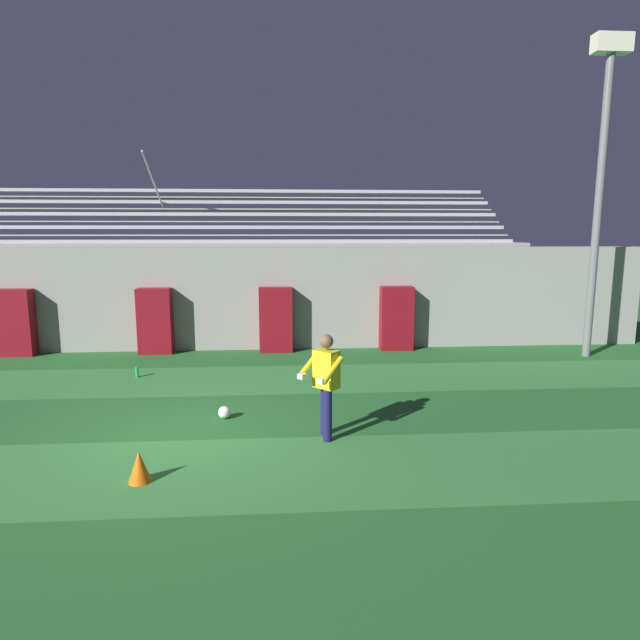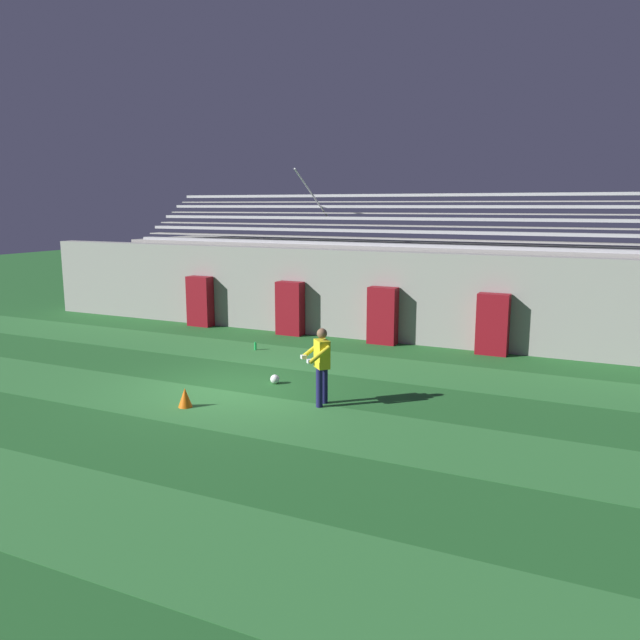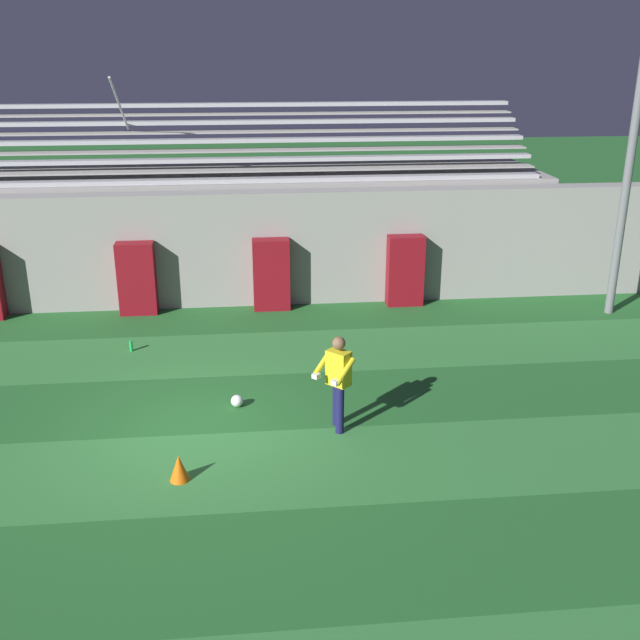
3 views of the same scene
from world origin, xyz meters
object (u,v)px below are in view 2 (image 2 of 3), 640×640
(padding_pillar_gate_right, at_px, (383,316))
(padding_pillar_far_left, at_px, (200,301))
(goalkeeper, at_px, (321,362))
(soccer_ball, at_px, (275,379))
(padding_pillar_far_right, at_px, (493,324))
(water_bottle, at_px, (255,346))
(padding_pillar_gate_left, at_px, (290,308))
(traffic_cone, at_px, (185,397))

(padding_pillar_gate_right, bearing_deg, padding_pillar_far_left, 180.00)
(goalkeeper, xyz_separation_m, soccer_ball, (-1.69, 1.00, -0.84))
(padding_pillar_gate_right, distance_m, padding_pillar_far_right, 3.30)
(padding_pillar_gate_right, height_order, goalkeeper, padding_pillar_gate_right)
(padding_pillar_far_left, relative_size, padding_pillar_far_right, 1.00)
(soccer_ball, relative_size, water_bottle, 0.92)
(padding_pillar_far_left, relative_size, soccer_ball, 7.95)
(padding_pillar_far_left, xyz_separation_m, goalkeeper, (7.63, -6.24, 0.08))
(padding_pillar_gate_left, distance_m, padding_pillar_far_left, 3.58)
(padding_pillar_gate_left, xyz_separation_m, padding_pillar_far_right, (6.50, 0.00, 0.00))
(padding_pillar_gate_left, height_order, water_bottle, padding_pillar_gate_left)
(padding_pillar_far_left, distance_m, soccer_ball, 7.95)
(padding_pillar_far_right, relative_size, soccer_ball, 7.95)
(padding_pillar_gate_left, bearing_deg, water_bottle, -87.24)
(water_bottle, bearing_deg, padding_pillar_far_left, 146.86)
(padding_pillar_gate_left, xyz_separation_m, padding_pillar_far_left, (-3.58, 0.00, 0.00))
(goalkeeper, bearing_deg, padding_pillar_far_right, 68.55)
(padding_pillar_far_right, bearing_deg, goalkeeper, -111.45)
(padding_pillar_gate_right, xyz_separation_m, goalkeeper, (0.85, -6.24, 0.08))
(padding_pillar_gate_right, distance_m, traffic_cone, 7.80)
(padding_pillar_gate_right, bearing_deg, water_bottle, -142.00)
(padding_pillar_gate_left, relative_size, padding_pillar_far_left, 1.00)
(water_bottle, bearing_deg, padding_pillar_far_right, 20.69)
(soccer_ball, distance_m, traffic_cone, 2.50)
(padding_pillar_gate_left, distance_m, water_bottle, 2.53)
(padding_pillar_gate_left, xyz_separation_m, traffic_cone, (1.51, -7.58, -0.66))
(padding_pillar_gate_left, distance_m, padding_pillar_far_right, 6.50)
(goalkeeper, bearing_deg, padding_pillar_gate_right, 97.74)
(traffic_cone, bearing_deg, padding_pillar_gate_left, 101.26)
(soccer_ball, xyz_separation_m, traffic_cone, (-0.85, -2.34, 0.10))
(padding_pillar_gate_right, bearing_deg, goalkeeper, -82.26)
(padding_pillar_far_left, relative_size, goalkeeper, 1.05)
(padding_pillar_gate_right, distance_m, water_bottle, 3.99)
(padding_pillar_far_left, bearing_deg, traffic_cone, -56.15)
(soccer_ball, relative_size, traffic_cone, 0.52)
(padding_pillar_gate_left, bearing_deg, goalkeeper, -57.01)
(padding_pillar_far_left, bearing_deg, padding_pillar_gate_right, 0.00)
(padding_pillar_far_right, distance_m, goalkeeper, 6.70)
(soccer_ball, xyz_separation_m, water_bottle, (-2.24, 2.82, 0.01))
(padding_pillar_gate_right, height_order, soccer_ball, padding_pillar_gate_right)
(soccer_ball, bearing_deg, water_bottle, 128.41)
(padding_pillar_gate_right, xyz_separation_m, padding_pillar_far_left, (-6.78, 0.00, 0.00))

